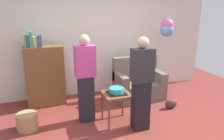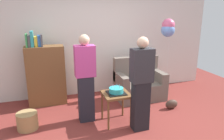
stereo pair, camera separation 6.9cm
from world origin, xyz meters
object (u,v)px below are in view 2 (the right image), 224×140
at_px(couch, 139,84).
at_px(birthday_cake, 116,91).
at_px(bookshelf, 46,74).
at_px(person_blowing_candles, 85,79).
at_px(handbag, 172,104).
at_px(side_table, 116,98).
at_px(balloon_bunch, 168,28).
at_px(wicker_basket, 27,121).
at_px(person_holding_cake, 141,84).

relative_size(couch, birthday_cake, 3.44).
distance_m(couch, bookshelf, 2.13).
relative_size(bookshelf, birthday_cake, 5.06).
bearing_deg(bookshelf, person_blowing_candles, -55.84).
relative_size(birthday_cake, handbag, 1.14).
xyz_separation_m(side_table, person_blowing_candles, (-0.51, 0.25, 0.34)).
bearing_deg(balloon_bunch, handbag, -109.82).
distance_m(wicker_basket, balloon_bunch, 3.57).
distance_m(bookshelf, person_holding_cake, 2.21).
relative_size(side_table, person_blowing_candles, 0.36).
height_order(bookshelf, handbag, bookshelf).
distance_m(birthday_cake, person_holding_cake, 0.51).
height_order(side_table, balloon_bunch, balloon_bunch).
distance_m(birthday_cake, handbag, 1.42).
distance_m(birthday_cake, balloon_bunch, 2.13).
bearing_deg(bookshelf, person_holding_cake, -46.44).
bearing_deg(handbag, person_holding_cake, -151.93).
bearing_deg(person_blowing_candles, wicker_basket, 169.25).
xyz_separation_m(birthday_cake, person_blowing_candles, (-0.51, 0.25, 0.20)).
xyz_separation_m(couch, person_blowing_candles, (-1.40, -0.70, 0.49)).
bearing_deg(wicker_basket, side_table, -9.32).
bearing_deg(balloon_bunch, person_holding_cake, -133.69).
xyz_separation_m(side_table, balloon_bunch, (1.60, 0.99, 1.14)).
bearing_deg(person_holding_cake, person_blowing_candles, -37.64).
distance_m(couch, handbag, 0.90).
bearing_deg(side_table, birthday_cake, -100.57).
relative_size(birthday_cake, person_blowing_candles, 0.20).
bearing_deg(bookshelf, wicker_basket, -110.58).
bearing_deg(person_blowing_candles, couch, 16.33).
height_order(side_table, birthday_cake, birthday_cake).
distance_m(bookshelf, wicker_basket, 1.19).
relative_size(person_holding_cake, wicker_basket, 4.53).
bearing_deg(person_blowing_candles, balloon_bunch, 9.20).
height_order(couch, handbag, couch).
bearing_deg(balloon_bunch, bookshelf, 174.64).
height_order(couch, person_blowing_candles, person_blowing_candles).
height_order(side_table, wicker_basket, side_table).
height_order(person_holding_cake, wicker_basket, person_holding_cake).
distance_m(couch, wicker_basket, 2.56).
distance_m(bookshelf, handbag, 2.78).
bearing_deg(wicker_basket, handbag, -1.47).
height_order(person_holding_cake, handbag, person_holding_cake).
relative_size(side_table, person_holding_cake, 0.36).
bearing_deg(birthday_cake, side_table, 79.43).
relative_size(couch, balloon_bunch, 0.60).
bearing_deg(bookshelf, side_table, -46.51).
xyz_separation_m(person_blowing_candles, balloon_bunch, (2.11, 0.74, 0.80)).
distance_m(couch, person_holding_cake, 1.49).
distance_m(person_holding_cake, balloon_bunch, 2.01).
height_order(person_blowing_candles, wicker_basket, person_blowing_candles).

